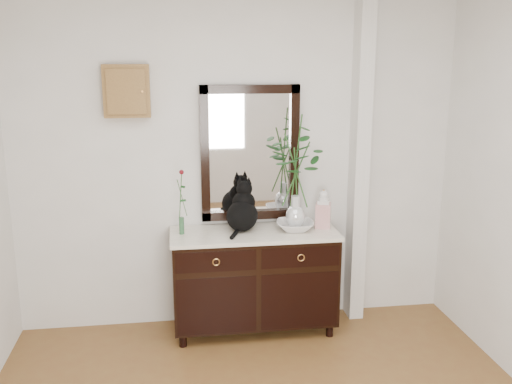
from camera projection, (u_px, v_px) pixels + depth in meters
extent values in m
cube|color=silver|center=(238.00, 164.00, 4.63)|extent=(3.60, 0.04, 2.70)
cube|color=silver|center=(359.00, 163.00, 4.69)|extent=(0.12, 0.20, 2.70)
cube|color=black|center=(254.00, 278.00, 4.61)|extent=(1.30, 0.50, 0.82)
cube|color=white|center=(254.00, 234.00, 4.53)|extent=(1.33, 0.52, 0.03)
cube|color=black|center=(250.00, 154.00, 4.61)|extent=(0.80, 0.06, 1.10)
cube|color=white|center=(250.00, 153.00, 4.62)|extent=(0.66, 0.01, 0.96)
cube|color=brown|center=(127.00, 91.00, 4.33)|extent=(0.35, 0.10, 0.40)
imported|color=silver|center=(295.00, 226.00, 4.56)|extent=(0.33, 0.33, 0.07)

